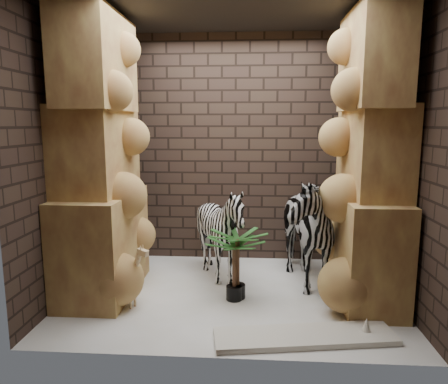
# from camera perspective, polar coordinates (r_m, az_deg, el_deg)

# --- Properties ---
(floor) EXTENTS (3.50, 3.50, 0.00)m
(floor) POSITION_cam_1_polar(r_m,az_deg,el_deg) (4.64, 0.88, -13.97)
(floor) COLOR white
(floor) RESTS_ON ground
(ceiling) EXTENTS (3.50, 3.50, 0.00)m
(ceiling) POSITION_cam_1_polar(r_m,az_deg,el_deg) (4.41, 0.98, 24.65)
(ceiling) COLOR black
(ceiling) RESTS_ON ground
(wall_back) EXTENTS (3.50, 0.00, 3.50)m
(wall_back) POSITION_cam_1_polar(r_m,az_deg,el_deg) (5.52, 1.59, 5.87)
(wall_back) COLOR #33261E
(wall_back) RESTS_ON ground
(wall_front) EXTENTS (3.50, 0.00, 3.50)m
(wall_front) POSITION_cam_1_polar(r_m,az_deg,el_deg) (3.03, -0.28, 2.97)
(wall_front) COLOR #33261E
(wall_front) RESTS_ON ground
(wall_left) EXTENTS (0.00, 3.00, 3.00)m
(wall_left) POSITION_cam_1_polar(r_m,az_deg,el_deg) (4.70, -21.00, 4.64)
(wall_left) COLOR #33261E
(wall_left) RESTS_ON ground
(wall_right) EXTENTS (0.00, 3.00, 3.00)m
(wall_right) POSITION_cam_1_polar(r_m,az_deg,el_deg) (4.53, 23.68, 4.32)
(wall_right) COLOR #33261E
(wall_right) RESTS_ON ground
(rock_pillar_left) EXTENTS (0.68, 1.30, 3.00)m
(rock_pillar_left) POSITION_cam_1_polar(r_m,az_deg,el_deg) (4.56, -16.99, 4.73)
(rock_pillar_left) COLOR #D5BD65
(rock_pillar_left) RESTS_ON floor
(rock_pillar_right) EXTENTS (0.58, 1.25, 3.00)m
(rock_pillar_right) POSITION_cam_1_polar(r_m,az_deg,el_deg) (4.43, 19.65, 4.47)
(rock_pillar_right) COLOR #D5BD65
(rock_pillar_right) RESTS_ON floor
(zebra_right) EXTENTS (0.97, 1.42, 1.53)m
(zebra_right) POSITION_cam_1_polar(r_m,az_deg,el_deg) (4.78, 10.11, -3.71)
(zebra_right) COLOR white
(zebra_right) RESTS_ON floor
(zebra_left) EXTENTS (1.24, 1.38, 1.05)m
(zebra_left) POSITION_cam_1_polar(r_m,az_deg,el_deg) (4.85, -0.45, -6.35)
(zebra_left) COLOR white
(zebra_left) RESTS_ON floor
(giraffe_toy) EXTENTS (0.37, 0.25, 0.69)m
(giraffe_toy) POSITION_cam_1_polar(r_m,az_deg,el_deg) (4.36, -13.56, -10.94)
(giraffe_toy) COLOR beige
(giraffe_toy) RESTS_ON floor
(palm_front) EXTENTS (0.36, 0.36, 0.74)m
(palm_front) POSITION_cam_1_polar(r_m,az_deg,el_deg) (4.42, 1.87, -10.01)
(palm_front) COLOR #1E5821
(palm_front) RESTS_ON floor
(palm_back) EXTENTS (0.36, 0.36, 0.67)m
(palm_back) POSITION_cam_1_polar(r_m,az_deg,el_deg) (4.39, 1.44, -10.66)
(palm_back) COLOR #1E5821
(palm_back) RESTS_ON floor
(surfboard) EXTENTS (1.61, 0.62, 0.05)m
(surfboard) POSITION_cam_1_polar(r_m,az_deg,el_deg) (3.83, 11.13, -19.03)
(surfboard) COLOR silver
(surfboard) RESTS_ON floor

